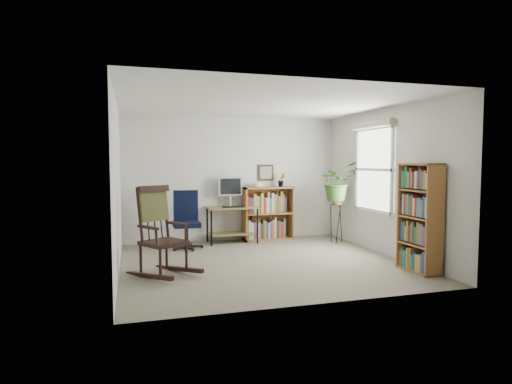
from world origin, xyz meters
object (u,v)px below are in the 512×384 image
object	(u,v)px
rocking_chair	(164,230)
low_bookshelf	(268,213)
office_chair	(187,220)
tall_bookshelf	(420,218)
desk	(232,225)

from	to	relation	value
rocking_chair	low_bookshelf	bearing A→B (deg)	13.04
office_chair	tall_bookshelf	size ratio (longest dim) A/B	0.69
desk	tall_bookshelf	world-z (taller)	tall_bookshelf
rocking_chair	office_chair	bearing A→B (deg)	41.21
rocking_chair	tall_bookshelf	xyz separation A→B (m)	(3.43, -0.79, 0.14)
office_chair	rocking_chair	distance (m)	1.76
rocking_chair	low_bookshelf	distance (m)	3.07
low_bookshelf	tall_bookshelf	size ratio (longest dim) A/B	0.69
desk	rocking_chair	distance (m)	2.50
tall_bookshelf	desk	bearing A→B (deg)	125.41
low_bookshelf	desk	bearing A→B (deg)	-170.98
office_chair	low_bookshelf	world-z (taller)	office_chair
office_chair	rocking_chair	bearing A→B (deg)	-103.33
office_chair	low_bookshelf	distance (m)	1.73
low_bookshelf	office_chair	bearing A→B (deg)	-163.98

